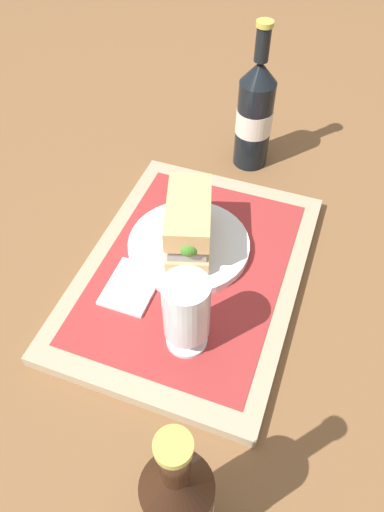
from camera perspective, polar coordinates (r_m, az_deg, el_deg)
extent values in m
plane|color=brown|center=(0.74, 0.00, -2.49)|extent=(3.00, 3.00, 0.00)
cube|color=tan|center=(0.74, 0.00, -2.01)|extent=(0.44, 0.32, 0.02)
cube|color=#9E2D2D|center=(0.73, 0.00, -1.50)|extent=(0.38, 0.27, 0.00)
cylinder|color=white|center=(0.75, -0.38, 1.27)|extent=(0.19, 0.19, 0.01)
cube|color=tan|center=(0.73, -0.39, 2.26)|extent=(0.14, 0.10, 0.02)
cube|color=#9EA3A8|center=(0.72, -0.40, 3.33)|extent=(0.13, 0.09, 0.02)
cube|color=silver|center=(0.71, -0.40, 4.00)|extent=(0.12, 0.08, 0.01)
sphere|color=#47932D|center=(0.67, -0.63, 1.49)|extent=(0.04, 0.04, 0.04)
cube|color=tan|center=(0.70, -0.41, 5.27)|extent=(0.14, 0.10, 0.04)
cylinder|color=silver|center=(0.65, -0.62, -9.88)|extent=(0.06, 0.06, 0.01)
cylinder|color=silver|center=(0.64, -0.64, -9.20)|extent=(0.01, 0.01, 0.02)
cylinder|color=silver|center=(0.59, -0.69, -6.22)|extent=(0.06, 0.06, 0.09)
cylinder|color=gold|center=(0.60, -0.67, -7.01)|extent=(0.06, 0.06, 0.07)
cylinder|color=white|center=(0.57, -0.71, -4.93)|extent=(0.05, 0.05, 0.01)
cube|color=white|center=(0.71, -7.21, -3.61)|extent=(0.09, 0.07, 0.01)
cylinder|color=black|center=(0.52, -1.57, -28.09)|extent=(0.06, 0.06, 0.17)
cylinder|color=silver|center=(0.51, -1.59, -27.89)|extent=(0.07, 0.07, 0.05)
cone|color=black|center=(0.42, -1.89, -25.14)|extent=(0.06, 0.06, 0.04)
cylinder|color=black|center=(0.37, -2.09, -23.28)|extent=(0.02, 0.02, 0.05)
cylinder|color=#BFB74C|center=(0.34, -2.25, -21.74)|extent=(0.03, 0.03, 0.01)
cylinder|color=black|center=(0.90, 7.33, 15.26)|extent=(0.06, 0.06, 0.17)
cylinder|color=silver|center=(0.90, 7.39, 15.70)|extent=(0.07, 0.07, 0.05)
cone|color=black|center=(0.85, 8.04, 20.90)|extent=(0.06, 0.06, 0.04)
cylinder|color=black|center=(0.83, 8.42, 23.70)|extent=(0.02, 0.02, 0.05)
cylinder|color=#BFB74C|center=(0.82, 8.69, 25.68)|extent=(0.03, 0.03, 0.01)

